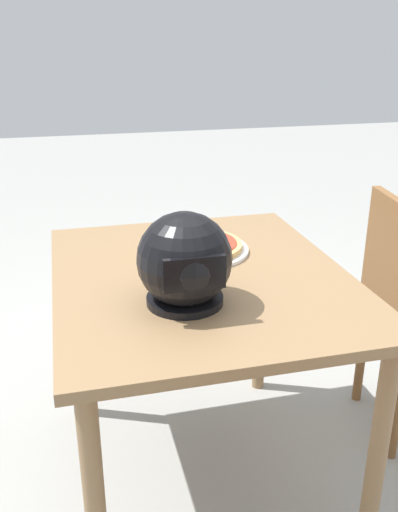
# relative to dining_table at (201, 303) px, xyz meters

# --- Properties ---
(ground_plane) EXTENTS (14.00, 14.00, 0.00)m
(ground_plane) POSITION_rel_dining_table_xyz_m (0.00, 0.00, -0.66)
(ground_plane) COLOR #9E9E99
(dining_table) EXTENTS (0.85, 1.00, 0.75)m
(dining_table) POSITION_rel_dining_table_xyz_m (0.00, 0.00, 0.00)
(dining_table) COLOR olive
(dining_table) RESTS_ON ground
(pizza_plate) EXTENTS (0.33, 0.33, 0.01)m
(pizza_plate) POSITION_rel_dining_table_xyz_m (-0.03, -0.17, 0.10)
(pizza_plate) COLOR white
(pizza_plate) RESTS_ON dining_table
(pizza) EXTENTS (0.29, 0.29, 0.05)m
(pizza) POSITION_rel_dining_table_xyz_m (-0.03, -0.18, 0.12)
(pizza) COLOR tan
(pizza) RESTS_ON pizza_plate
(motorcycle_helmet) EXTENTS (0.25, 0.25, 0.25)m
(motorcycle_helmet) POSITION_rel_dining_table_xyz_m (0.09, 0.17, 0.21)
(motorcycle_helmet) COLOR black
(motorcycle_helmet) RESTS_ON dining_table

